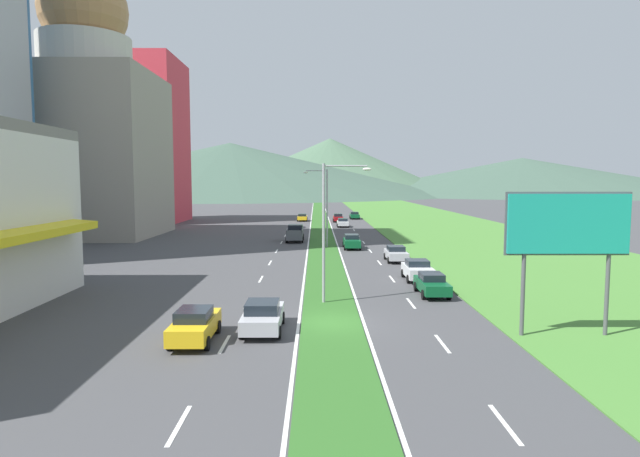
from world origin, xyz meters
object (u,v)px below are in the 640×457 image
(car_6, at_px, (418,270))
(car_7, at_px, (195,325))
(billboard_roadside, at_px, (568,229))
(car_2, at_px, (396,253))
(car_8, at_px, (343,222))
(street_lamp_mid, at_px, (324,203))
(car_3, at_px, (302,217))
(street_lamp_near, at_px, (329,223))
(car_4, at_px, (355,215))
(car_5, at_px, (263,316))
(car_9, at_px, (352,241))
(pickup_truck_0, at_px, (295,233))
(car_1, at_px, (432,284))
(car_0, at_px, (338,218))

(car_6, bearing_deg, car_7, -41.11)
(billboard_roadside, xyz_separation_m, car_2, (-4.55, 24.41, -4.54))
(car_7, relative_size, car_8, 0.99)
(street_lamp_mid, bearing_deg, car_6, -71.23)
(street_lamp_mid, relative_size, car_3, 1.96)
(street_lamp_near, distance_m, car_6, 11.17)
(billboard_roadside, relative_size, car_4, 1.62)
(car_4, bearing_deg, car_6, 0.03)
(billboard_roadside, relative_size, car_6, 1.74)
(car_3, distance_m, car_5, 74.35)
(billboard_roadside, relative_size, car_9, 1.55)
(street_lamp_near, xyz_separation_m, billboard_roadside, (11.32, -7.24, 0.26))
(pickup_truck_0, bearing_deg, car_5, 179.92)
(pickup_truck_0, bearing_deg, billboard_roadside, -160.37)
(car_7, height_order, car_8, car_7)
(car_9, bearing_deg, car_4, 175.44)
(car_1, xyz_separation_m, car_4, (0.03, 71.35, -0.02))
(car_2, relative_size, pickup_truck_0, 0.78)
(car_8, bearing_deg, car_9, -0.87)
(street_lamp_near, bearing_deg, street_lamp_mid, 89.70)
(car_3, bearing_deg, car_2, -168.69)
(car_0, bearing_deg, car_9, -0.16)
(billboard_roadside, xyz_separation_m, pickup_truck_0, (-14.80, 41.48, -4.31))
(street_lamp_mid, xyz_separation_m, pickup_truck_0, (-3.62, 6.50, -4.15))
(car_2, distance_m, car_7, 28.41)
(car_4, relative_size, car_5, 0.99)
(car_0, bearing_deg, car_4, 154.52)
(billboard_roadside, bearing_deg, car_2, 100.56)
(car_1, height_order, car_3, car_1)
(street_lamp_near, distance_m, pickup_truck_0, 34.66)
(car_2, bearing_deg, pickup_truck_0, -149.02)
(car_7, distance_m, car_9, 36.01)
(car_3, relative_size, car_5, 1.03)
(car_4, distance_m, car_8, 18.76)
(car_1, xyz_separation_m, pickup_truck_0, (-10.39, 31.98, 0.23))
(car_4, height_order, pickup_truck_0, pickup_truck_0)
(car_7, bearing_deg, car_2, -28.03)
(car_7, distance_m, pickup_truck_0, 42.26)
(car_1, bearing_deg, car_9, -171.39)
(car_1, bearing_deg, car_4, 179.97)
(billboard_roadside, height_order, car_1, billboard_roadside)
(car_6, distance_m, car_8, 47.64)
(car_7, relative_size, pickup_truck_0, 0.81)
(car_4, distance_m, pickup_truck_0, 40.73)
(car_0, bearing_deg, car_1, 3.23)
(car_0, bearing_deg, car_8, 1.71)
(car_4, distance_m, car_9, 47.02)
(car_6, height_order, pickup_truck_0, pickup_truck_0)
(car_1, xyz_separation_m, car_9, (-3.71, 24.48, 0.06))
(car_5, bearing_deg, car_9, -11.55)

